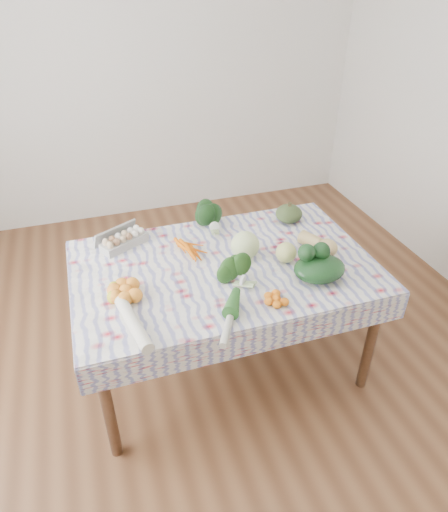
{
  "coord_description": "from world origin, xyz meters",
  "views": [
    {
      "loc": [
        -0.65,
        -1.99,
        2.21
      ],
      "look_at": [
        0.0,
        0.0,
        0.82
      ],
      "focal_mm": 32.0,
      "sensor_mm": 36.0,
      "label": 1
    }
  ],
  "objects_px": {
    "dining_table": "(224,277)",
    "egg_carton": "(124,241)",
    "cabbage": "(245,245)",
    "butternut_squash": "(319,242)",
    "grapefruit": "(286,252)",
    "kabocha_squash": "(289,214)"
  },
  "relations": [
    {
      "from": "kabocha_squash",
      "to": "grapefruit",
      "type": "distance_m",
      "value": 0.46
    },
    {
      "from": "grapefruit",
      "to": "cabbage",
      "type": "bearing_deg",
      "value": 152.13
    },
    {
      "from": "dining_table",
      "to": "egg_carton",
      "type": "xyz_separation_m",
      "value": [
        -0.5,
        0.37,
        0.12
      ]
    },
    {
      "from": "egg_carton",
      "to": "cabbage",
      "type": "xyz_separation_m",
      "value": [
        0.63,
        -0.33,
        0.04
      ]
    },
    {
      "from": "kabocha_squash",
      "to": "cabbage",
      "type": "relative_size",
      "value": 1.06
    },
    {
      "from": "egg_carton",
      "to": "kabocha_squash",
      "type": "height_order",
      "value": "kabocha_squash"
    },
    {
      "from": "dining_table",
      "to": "egg_carton",
      "type": "bearing_deg",
      "value": 143.74
    },
    {
      "from": "dining_table",
      "to": "kabocha_squash",
      "type": "relative_size",
      "value": 9.33
    },
    {
      "from": "egg_carton",
      "to": "butternut_squash",
      "type": "bearing_deg",
      "value": -48.89
    },
    {
      "from": "dining_table",
      "to": "egg_carton",
      "type": "relative_size",
      "value": 5.64
    },
    {
      "from": "butternut_squash",
      "to": "grapefruit",
      "type": "height_order",
      "value": "grapefruit"
    },
    {
      "from": "grapefruit",
      "to": "egg_carton",
      "type": "bearing_deg",
      "value": 152.36
    },
    {
      "from": "dining_table",
      "to": "cabbage",
      "type": "bearing_deg",
      "value": 14.18
    },
    {
      "from": "dining_table",
      "to": "egg_carton",
      "type": "distance_m",
      "value": 0.63
    },
    {
      "from": "cabbage",
      "to": "butternut_squash",
      "type": "distance_m",
      "value": 0.43
    },
    {
      "from": "cabbage",
      "to": "grapefruit",
      "type": "distance_m",
      "value": 0.23
    },
    {
      "from": "cabbage",
      "to": "butternut_squash",
      "type": "height_order",
      "value": "cabbage"
    },
    {
      "from": "kabocha_squash",
      "to": "grapefruit",
      "type": "height_order",
      "value": "grapefruit"
    },
    {
      "from": "egg_carton",
      "to": "cabbage",
      "type": "distance_m",
      "value": 0.72
    },
    {
      "from": "butternut_squash",
      "to": "cabbage",
      "type": "bearing_deg",
      "value": 146.56
    },
    {
      "from": "cabbage",
      "to": "egg_carton",
      "type": "bearing_deg",
      "value": 152.44
    },
    {
      "from": "dining_table",
      "to": "grapefruit",
      "type": "xyz_separation_m",
      "value": [
        0.34,
        -0.07,
        0.14
      ]
    }
  ]
}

